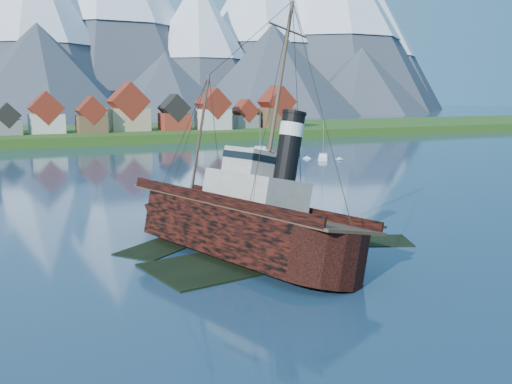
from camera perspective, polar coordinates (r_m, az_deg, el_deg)
name	(u,v)px	position (r m, az deg, el deg)	size (l,w,h in m)	color
ground	(263,252)	(56.80, 0.71, -6.05)	(1400.00, 1400.00, 0.00)	navy
shoal	(269,248)	(59.52, 1.28, -5.67)	(31.71, 21.24, 1.14)	black
shore_bank	(48,139)	(220.56, -20.09, 5.02)	(600.00, 80.00, 3.20)	#1D4112
seawall	(64,147)	(182.97, -18.68, 4.28)	(600.00, 2.50, 2.00)	#3F3D38
tugboat_wreck	(228,219)	(56.53, -2.84, -2.76)	(7.57, 32.60, 25.84)	black
sailboat_d	(323,158)	(140.90, 6.72, 3.38)	(6.57, 8.21, 11.60)	silver
sailboat_e	(260,151)	(159.23, 0.42, 4.16)	(4.07, 10.86, 12.30)	silver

